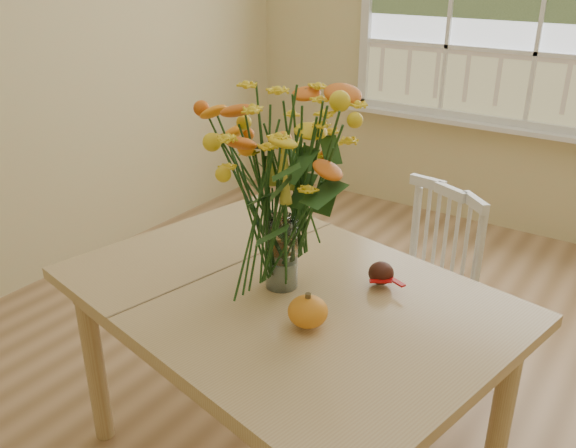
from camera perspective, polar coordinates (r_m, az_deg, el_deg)
The scene contains 8 objects.
floor at distance 2.54m, azimuth 5.27°, elevation -18.17°, with size 4.00×4.50×0.01m, color #9A724A.
wall_back at distance 4.03m, azimuth 22.76°, elevation 17.37°, with size 4.00×0.02×2.70m, color beige.
dining_table at distance 1.98m, azimuth -0.33°, elevation -8.48°, with size 1.52×1.22×0.73m.
windsor_chair at distance 2.53m, azimuth 12.71°, elevation -5.29°, with size 0.52×0.51×0.85m.
flower_vase at distance 1.81m, azimuth -0.65°, elevation 3.86°, with size 0.49×0.49×0.58m.
pumpkin at distance 1.73m, azimuth 1.86°, elevation -8.32°, with size 0.11×0.11×0.09m, color orange.
turkey_figurine at distance 1.95m, azimuth -0.41°, elevation -4.17°, with size 0.12×0.10×0.12m.
dark_gourd at distance 1.96m, azimuth 8.69°, elevation -4.67°, with size 0.12×0.08×0.07m.
Camera 1 is at (0.87, -1.67, 1.70)m, focal length 38.00 mm.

